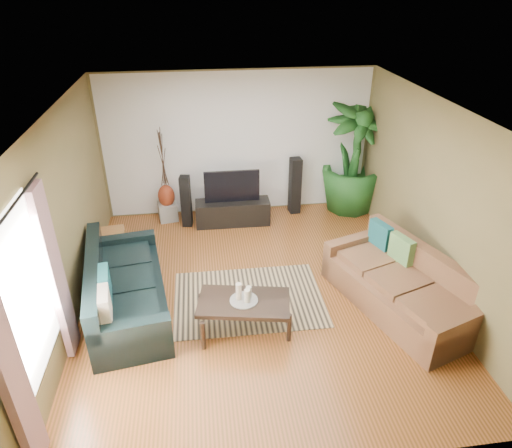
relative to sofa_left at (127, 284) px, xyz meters
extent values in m
plane|color=#964D26|center=(1.82, 0.12, -0.42)|extent=(5.50, 5.50, 0.00)
plane|color=white|center=(1.82, 0.12, 2.28)|extent=(5.50, 5.50, 0.00)
plane|color=brown|center=(1.82, 2.87, 0.93)|extent=(5.00, 0.00, 5.00)
plane|color=brown|center=(1.82, -2.63, 0.93)|extent=(5.00, 0.00, 5.00)
plane|color=brown|center=(-0.68, 0.12, 0.92)|extent=(0.00, 5.50, 5.50)
plane|color=brown|center=(4.32, 0.12, 0.92)|extent=(0.00, 5.50, 5.50)
plane|color=white|center=(1.82, 2.86, 0.93)|extent=(4.90, 0.00, 4.90)
plane|color=white|center=(-0.66, -1.48, 0.97)|extent=(0.00, 1.80, 1.80)
cube|color=gray|center=(-0.61, -2.23, 0.72)|extent=(0.08, 0.35, 2.20)
cube|color=gray|center=(-0.61, -0.73, 0.72)|extent=(0.08, 0.35, 2.20)
cylinder|color=black|center=(-0.61, -1.48, 1.87)|extent=(0.03, 1.90, 0.03)
cube|color=black|center=(0.00, 0.00, 0.00)|extent=(1.29, 2.37, 0.85)
cube|color=brown|center=(3.71, -0.45, 0.00)|extent=(1.69, 2.44, 0.85)
cube|color=tan|center=(1.67, 0.00, -0.42)|extent=(2.14, 1.53, 0.01)
cube|color=black|center=(1.54, -0.64, -0.19)|extent=(1.26, 0.84, 0.48)
cylinder|color=gray|center=(1.54, -0.64, 0.06)|extent=(0.36, 0.36, 0.02)
cylinder|color=beige|center=(1.48, -0.61, 0.18)|extent=(0.07, 0.07, 0.23)
cylinder|color=beige|center=(1.58, -0.68, 0.16)|extent=(0.07, 0.07, 0.18)
cylinder|color=beige|center=(1.61, -0.58, 0.14)|extent=(0.07, 0.07, 0.15)
cube|color=black|center=(1.65, 2.30, -0.20)|extent=(1.37, 0.43, 0.46)
cube|color=black|center=(1.65, 2.32, 0.33)|extent=(1.00, 0.05, 0.59)
cube|color=black|center=(0.80, 2.35, 0.06)|extent=(0.20, 0.22, 0.97)
cube|color=black|center=(2.88, 2.62, 0.13)|extent=(0.22, 0.24, 1.11)
imported|color=#174618|center=(3.99, 2.62, 0.64)|extent=(1.38, 1.38, 2.13)
cylinder|color=black|center=(3.99, 2.62, -0.27)|extent=(0.39, 0.39, 0.31)
cube|color=gray|center=(0.44, 2.62, -0.26)|extent=(0.39, 0.39, 0.34)
ellipsoid|color=maroon|center=(0.44, 2.62, 0.07)|extent=(0.31, 0.31, 0.43)
cube|color=brown|center=(-0.43, 1.22, -0.15)|extent=(0.58, 0.58, 0.55)
camera|label=1|loc=(1.08, -5.23, 3.72)|focal=32.00mm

